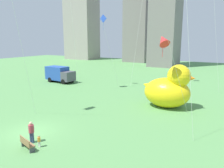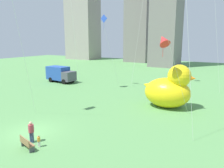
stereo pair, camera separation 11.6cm
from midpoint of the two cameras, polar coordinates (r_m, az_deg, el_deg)
ground_plane at (r=20.06m, az=-20.12°, el=-11.72°), size 140.00×140.00×0.00m
park_bench at (r=17.13m, az=-21.25°, el=-14.19°), size 1.55×0.84×0.90m
person_adult at (r=17.89m, az=-20.15°, el=-11.42°), size 0.41×0.41×1.66m
person_child at (r=17.17m, az=-18.36°, el=-13.83°), size 0.22×0.22×0.89m
giant_inflatable_duck at (r=25.70m, az=14.81°, el=-1.33°), size 6.05×3.88×5.01m
box_truck at (r=41.08m, az=-13.23°, el=2.46°), size 5.76×2.72×2.85m
city_skyline at (r=80.55m, az=1.71°, el=19.62°), size 45.49×19.30×41.17m
kite_red at (r=23.00m, az=13.41°, el=11.06°), size 3.60×3.90×8.41m
kite_blue at (r=35.77m, az=-1.90°, el=15.93°), size 2.98×3.38×11.57m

